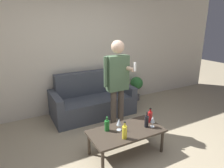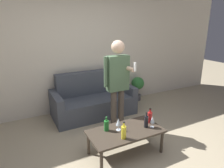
{
  "view_description": "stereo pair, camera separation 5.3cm",
  "coord_description": "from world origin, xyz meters",
  "px_view_note": "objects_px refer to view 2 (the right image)",
  "views": [
    {
      "loc": [
        -1.39,
        -1.95,
        1.9
      ],
      "look_at": [
        0.08,
        0.77,
        0.95
      ],
      "focal_mm": 32.0,
      "sensor_mm": 36.0,
      "label": 1
    },
    {
      "loc": [
        -1.34,
        -1.97,
        1.9
      ],
      "look_at": [
        0.08,
        0.77,
        0.95
      ],
      "focal_mm": 32.0,
      "sensor_mm": 36.0,
      "label": 2
    }
  ],
  "objects_px": {
    "couch": "(93,100)",
    "person_standing_front": "(117,79)",
    "coffee_table": "(126,133)",
    "bottle_orange": "(106,125)"
  },
  "relations": [
    {
      "from": "person_standing_front",
      "to": "couch",
      "type": "bearing_deg",
      "value": 96.99
    },
    {
      "from": "couch",
      "to": "bottle_orange",
      "type": "bearing_deg",
      "value": -103.9
    },
    {
      "from": "coffee_table",
      "to": "bottle_orange",
      "type": "relative_size",
      "value": 5.11
    },
    {
      "from": "coffee_table",
      "to": "couch",
      "type": "bearing_deg",
      "value": 86.42
    },
    {
      "from": "coffee_table",
      "to": "person_standing_front",
      "type": "distance_m",
      "value": 0.92
    },
    {
      "from": "coffee_table",
      "to": "person_standing_front",
      "type": "height_order",
      "value": "person_standing_front"
    },
    {
      "from": "couch",
      "to": "bottle_orange",
      "type": "distance_m",
      "value": 1.44
    },
    {
      "from": "coffee_table",
      "to": "bottle_orange",
      "type": "xyz_separation_m",
      "value": [
        -0.25,
        0.13,
        0.12
      ]
    },
    {
      "from": "couch",
      "to": "person_standing_front",
      "type": "xyz_separation_m",
      "value": [
        0.11,
        -0.89,
        0.67
      ]
    },
    {
      "from": "person_standing_front",
      "to": "bottle_orange",
      "type": "bearing_deg",
      "value": -132.28
    }
  ]
}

